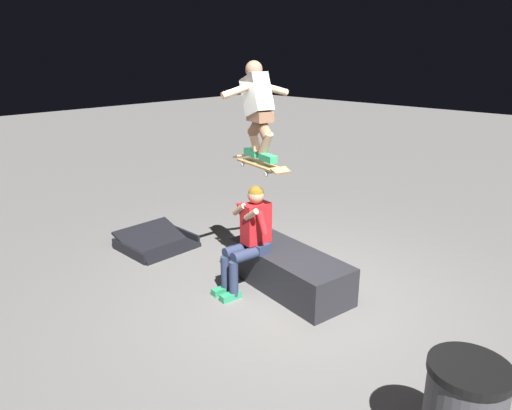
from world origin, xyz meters
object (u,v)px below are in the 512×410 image
Objects in this scene: skateboard at (260,164)px; kicker_ramp at (157,243)px; skater_airborne at (258,106)px; person_sitting_on_ledge at (249,234)px; ledge_box_main at (289,270)px.

skateboard is 2.41m from kicker_ramp.
skater_airborne is at bearing -170.51° from kicker_ramp.
kicker_ramp is at bearing 9.49° from skater_airborne.
person_sitting_on_ledge is at bearing 102.95° from skateboard.
person_sitting_on_ledge reaches higher than ledge_box_main.
skateboard is 1.03× the size of kicker_ramp.
skater_airborne is at bearing 10.41° from ledge_box_main.
skateboard reaches higher than person_sitting_on_ledge.
person_sitting_on_ledge is 0.85m from skateboard.
skateboard is at bearing -77.05° from person_sitting_on_ledge.
ledge_box_main is 1.49× the size of skater_airborne.
kicker_ramp is at bearing 1.17° from person_sitting_on_ledge.
ledge_box_main is at bearing -134.69° from person_sitting_on_ledge.
skateboard is (0.40, 0.10, 1.30)m from ledge_box_main.
skater_airborne is 2.85m from kicker_ramp.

